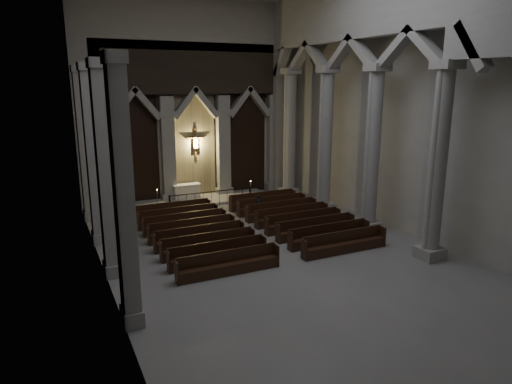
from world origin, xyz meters
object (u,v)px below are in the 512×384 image
(worshipper, at_px, (259,204))
(altar, at_px, (187,191))
(candle_stand_right, at_px, (251,196))
(altar_rail, at_px, (211,196))
(pews, at_px, (249,228))
(candle_stand_left, at_px, (158,205))

(worshipper, bearing_deg, altar, 111.97)
(candle_stand_right, distance_m, worshipper, 2.79)
(altar_rail, height_order, pews, altar_rail)
(candle_stand_right, distance_m, pews, 6.19)
(altar_rail, distance_m, candle_stand_right, 2.68)
(pews, relative_size, worshipper, 8.73)
(altar, relative_size, candle_stand_right, 1.31)
(altar, xyz_separation_m, candle_stand_right, (3.48, -1.99, -0.24))
(altar_rail, relative_size, candle_stand_right, 3.86)
(altar, height_order, pews, altar)
(pews, bearing_deg, worshipper, 56.17)
(candle_stand_left, distance_m, worshipper, 5.81)
(altar, height_order, altar_rail, altar)
(altar, distance_m, pews, 7.64)
(pews, distance_m, worshipper, 3.51)
(altar, xyz_separation_m, pews, (0.83, -7.59, -0.29))
(pews, height_order, worshipper, worshipper)
(altar, bearing_deg, worshipper, -59.35)
(altar, xyz_separation_m, worshipper, (2.77, -4.68, -0.05))
(altar, xyz_separation_m, candle_stand_left, (-2.24, -1.74, -0.24))
(pews, bearing_deg, candle_stand_left, 117.66)
(altar, relative_size, candle_stand_left, 1.33)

